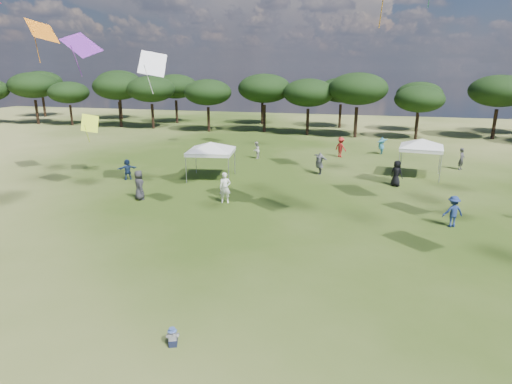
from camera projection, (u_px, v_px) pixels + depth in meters
The scene contains 5 objects.
tree_line at pixel (351, 90), 53.21m from camera, with size 108.78×17.63×7.77m.
tent_left at pixel (211, 144), 31.64m from camera, with size 6.55×6.55×3.07m.
tent_right at pixel (422, 140), 32.19m from camera, with size 6.13×6.13×3.22m.
toddler at pixel (173, 337), 12.84m from camera, with size 0.45×0.48×0.59m.
festival_crowd at pixel (335, 165), 32.77m from camera, with size 29.35×21.05×1.91m.
Camera 1 is at (4.77, -8.48, 8.05)m, focal length 30.00 mm.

